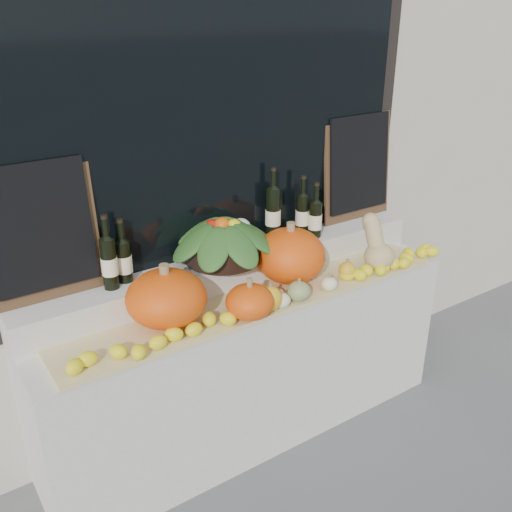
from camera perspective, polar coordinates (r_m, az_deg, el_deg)
storefront_facade at (r=3.22m, az=-8.61°, el=23.77°), size 7.00×0.94×4.50m
display_sill at (r=3.18m, az=-0.76°, el=-10.74°), size 2.30×0.55×0.88m
rear_tier at (r=3.02m, az=-2.37°, el=-1.29°), size 2.30×0.25×0.16m
straw_bedding at (r=2.85m, az=0.56°, el=-4.51°), size 2.10×0.32×0.02m
pumpkin_left at (r=2.62m, az=-8.96°, el=-4.18°), size 0.49×0.49×0.26m
pumpkin_right at (r=2.97m, az=3.43°, el=0.06°), size 0.45×0.45×0.29m
pumpkin_center at (r=2.65m, az=-0.64°, el=-4.59°), size 0.30×0.30×0.17m
butternut_squash at (r=3.18m, az=12.02°, el=0.79°), size 0.17×0.22×0.30m
decorative_gourds at (r=2.80m, az=3.67°, el=-3.67°), size 0.74×0.15×0.15m
lemon_heap at (r=2.75m, az=1.86°, el=-4.63°), size 2.20×0.16×0.06m
produce_bowl at (r=2.90m, az=-3.35°, el=1.74°), size 0.60×0.60×0.24m
wine_bottle_far_left at (r=2.69m, az=-14.46°, el=-0.66°), size 0.08×0.08×0.36m
wine_bottle_near_left at (r=2.75m, az=-13.07°, el=-0.46°), size 0.08×0.08×0.31m
wine_bottle_tall at (r=3.10m, az=1.71°, el=4.15°), size 0.08×0.08×0.42m
wine_bottle_near_right at (r=3.21m, az=4.65°, el=4.14°), size 0.08×0.08×0.35m
wine_bottle_far_right at (r=3.20m, az=5.94°, el=3.72°), size 0.08×0.08×0.31m
chalkboard_left at (r=2.61m, az=-20.80°, el=2.39°), size 0.50×0.08×0.62m
chalkboard_right at (r=3.46m, az=10.19°, el=8.87°), size 0.50×0.08×0.62m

